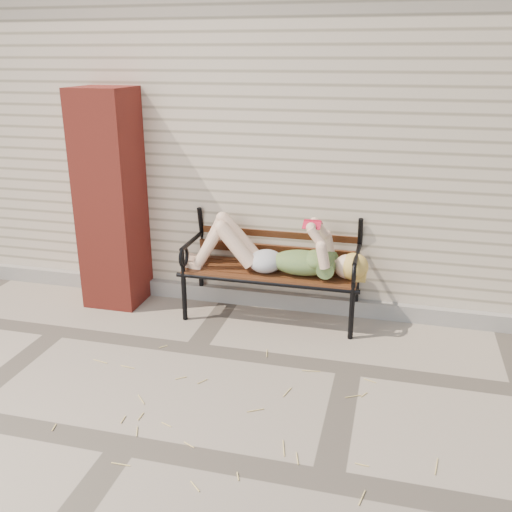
# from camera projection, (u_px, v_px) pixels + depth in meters

# --- Properties ---
(ground) EXTENTS (80.00, 80.00, 0.00)m
(ground) POSITION_uv_depth(u_px,v_px,m) (349.00, 369.00, 4.35)
(ground) COLOR gray
(ground) RESTS_ON ground
(house_wall) EXTENTS (8.00, 4.00, 3.00)m
(house_wall) POSITION_uv_depth(u_px,v_px,m) (382.00, 124.00, 6.58)
(house_wall) COLOR #C3B198
(house_wall) RESTS_ON ground
(foundation_strip) EXTENTS (8.00, 0.10, 0.15)m
(foundation_strip) POSITION_uv_depth(u_px,v_px,m) (360.00, 308.00, 5.21)
(foundation_strip) COLOR gray
(foundation_strip) RESTS_ON ground
(brick_pillar) EXTENTS (0.50, 0.50, 2.00)m
(brick_pillar) POSITION_uv_depth(u_px,v_px,m) (111.00, 200.00, 5.23)
(brick_pillar) COLOR maroon
(brick_pillar) RESTS_ON ground
(garden_bench) EXTENTS (1.68, 0.67, 1.09)m
(garden_bench) POSITION_uv_depth(u_px,v_px,m) (274.00, 251.00, 5.08)
(garden_bench) COLOR black
(garden_bench) RESTS_ON ground
(reading_woman) EXTENTS (1.59, 0.36, 0.50)m
(reading_woman) POSITION_uv_depth(u_px,v_px,m) (272.00, 252.00, 4.94)
(reading_woman) COLOR #093944
(reading_woman) RESTS_ON ground
(straw_scatter) EXTENTS (2.96, 1.77, 0.01)m
(straw_scatter) POSITION_uv_depth(u_px,v_px,m) (234.00, 398.00, 3.96)
(straw_scatter) COLOR #DEC06C
(straw_scatter) RESTS_ON ground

